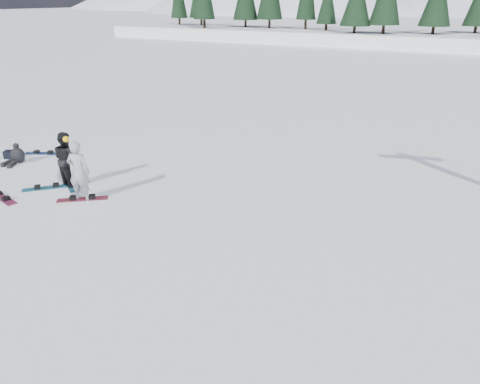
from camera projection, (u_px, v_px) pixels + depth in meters
name	position (u px, v px, depth m)	size (l,w,h in m)	color
ground	(136.00, 207.00, 13.71)	(420.00, 420.00, 0.00)	white
alpine_backdrop	(444.00, 53.00, 177.31)	(412.50, 227.00, 53.20)	white
snowboarder_woman	(79.00, 171.00, 13.85)	(0.78, 0.64, 2.00)	#A8A8AD
snowboarder_man	(67.00, 159.00, 15.00)	(0.86, 0.67, 1.78)	black
seated_rider	(17.00, 156.00, 17.22)	(0.67, 0.98, 0.76)	black
gear_bag	(11.00, 154.00, 17.79)	(0.45, 0.30, 0.30)	black
snowboard_woman	(83.00, 199.00, 14.20)	(1.50, 0.28, 0.03)	maroon
snowboard_man	(70.00, 184.00, 15.34)	(1.50, 0.28, 0.03)	#19678E
snowboard_loose_b	(2.00, 198.00, 14.30)	(1.50, 0.28, 0.03)	#901F4A
snowboard_loose_a	(47.00, 188.00, 15.04)	(1.50, 0.28, 0.03)	teal
snowboard_loose_c	(44.00, 154.00, 18.33)	(1.50, 0.28, 0.03)	navy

